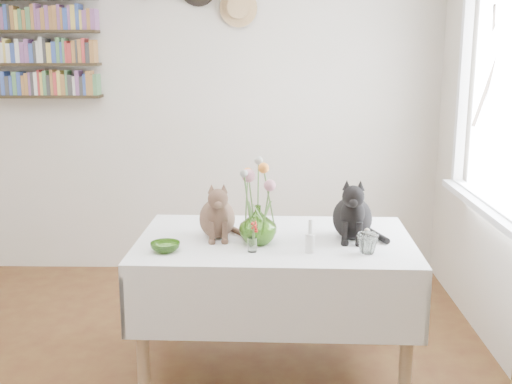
{
  "coord_description": "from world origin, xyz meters",
  "views": [
    {
      "loc": [
        0.68,
        -2.74,
        1.77
      ],
      "look_at": [
        0.62,
        0.43,
        1.05
      ],
      "focal_mm": 45.0,
      "sensor_mm": 36.0,
      "label": 1
    }
  ],
  "objects_px": {
    "dining_table": "(275,272)",
    "black_cat": "(353,207)",
    "bookshelf_unit": "(31,37)",
    "flower_vase": "(258,225)",
    "tabby_cat": "(217,208)"
  },
  "relations": [
    {
      "from": "dining_table",
      "to": "black_cat",
      "type": "relative_size",
      "value": 4.3
    },
    {
      "from": "dining_table",
      "to": "bookshelf_unit",
      "type": "relative_size",
      "value": 1.47
    },
    {
      "from": "dining_table",
      "to": "flower_vase",
      "type": "xyz_separation_m",
      "value": [
        -0.09,
        -0.09,
        0.29
      ]
    },
    {
      "from": "tabby_cat",
      "to": "bookshelf_unit",
      "type": "bearing_deg",
      "value": 125.94
    },
    {
      "from": "tabby_cat",
      "to": "bookshelf_unit",
      "type": "relative_size",
      "value": 0.31
    },
    {
      "from": "flower_vase",
      "to": "bookshelf_unit",
      "type": "relative_size",
      "value": 0.2
    },
    {
      "from": "black_cat",
      "to": "bookshelf_unit",
      "type": "height_order",
      "value": "bookshelf_unit"
    },
    {
      "from": "dining_table",
      "to": "flower_vase",
      "type": "distance_m",
      "value": 0.32
    },
    {
      "from": "black_cat",
      "to": "flower_vase",
      "type": "distance_m",
      "value": 0.51
    },
    {
      "from": "flower_vase",
      "to": "bookshelf_unit",
      "type": "xyz_separation_m",
      "value": [
        -1.73,
        1.72,
        0.97
      ]
    },
    {
      "from": "bookshelf_unit",
      "to": "flower_vase",
      "type": "bearing_deg",
      "value": -44.99
    },
    {
      "from": "bookshelf_unit",
      "to": "tabby_cat",
      "type": "bearing_deg",
      "value": -46.8
    },
    {
      "from": "black_cat",
      "to": "bookshelf_unit",
      "type": "xyz_separation_m",
      "value": [
        -2.22,
        1.61,
        0.9
      ]
    },
    {
      "from": "tabby_cat",
      "to": "flower_vase",
      "type": "distance_m",
      "value": 0.26
    },
    {
      "from": "black_cat",
      "to": "flower_vase",
      "type": "xyz_separation_m",
      "value": [
        -0.5,
        -0.11,
        -0.07
      ]
    }
  ]
}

